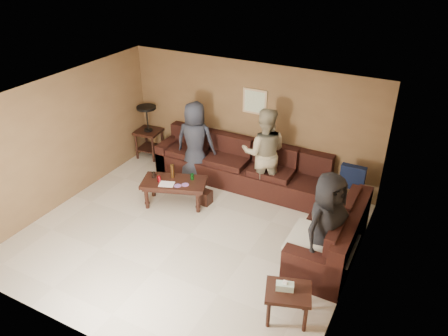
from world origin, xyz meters
name	(u,v)px	position (x,y,z in m)	size (l,w,h in m)	color
room	(185,151)	(0.00, 0.00, 1.66)	(5.60, 5.50, 2.50)	beige
sectional_sofa	(266,190)	(0.81, 1.52, 0.33)	(4.65, 2.90, 0.97)	#331611
coffee_table	(174,185)	(-0.77, 0.73, 0.43)	(1.36, 0.99, 0.79)	black
end_table_left	(148,131)	(-2.42, 2.17, 0.65)	(0.60, 0.60, 1.25)	black
side_table_right	(288,294)	(2.18, -0.98, 0.43)	(0.74, 0.67, 0.65)	black
waste_bin	(205,197)	(-0.25, 1.01, 0.14)	(0.23, 0.23, 0.27)	black
wall_art	(255,102)	(0.10, 2.48, 1.70)	(0.52, 0.04, 0.52)	tan
person_left	(195,142)	(-0.93, 1.81, 0.86)	(0.84, 0.55, 1.73)	#292D39
person_middle	(264,153)	(0.59, 1.89, 0.92)	(0.89, 0.70, 1.84)	tan
person_right	(326,225)	(2.32, 0.19, 0.87)	(0.85, 0.55, 1.74)	black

